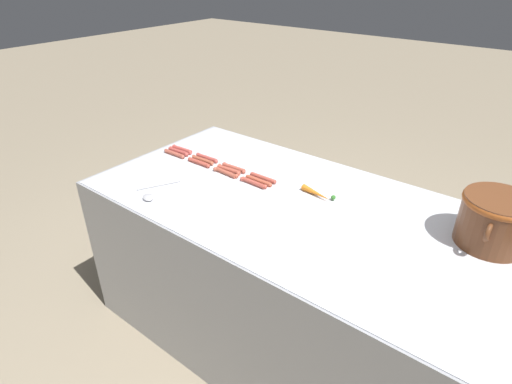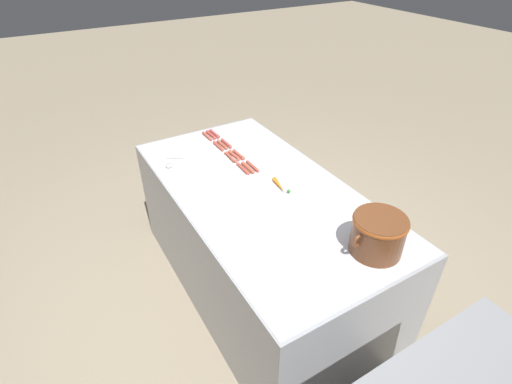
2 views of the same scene
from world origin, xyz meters
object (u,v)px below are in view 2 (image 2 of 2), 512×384
at_px(hot_dog_6, 234,155).
at_px(carrot, 280,186).
at_px(hot_dog_5, 222,144).
at_px(hot_dog_8, 207,136).
at_px(bean_pot, 378,233).
at_px(hot_dog_2, 239,154).
at_px(hot_dog_4, 211,135).
at_px(hot_dog_7, 248,168).
at_px(hot_dog_10, 230,157).
at_px(hot_dog_9, 218,146).
at_px(hot_dog_0, 215,134).
at_px(hot_dog_1, 226,143).
at_px(hot_dog_11, 243,168).
at_px(serving_spoon, 173,163).
at_px(hot_dog_3, 253,166).

relative_size(hot_dog_6, carrot, 0.91).
bearing_deg(hot_dog_5, hot_dog_8, -78.34).
bearing_deg(bean_pot, hot_dog_8, -83.11).
height_order(hot_dog_2, hot_dog_8, same).
bearing_deg(hot_dog_2, hot_dog_4, -85.20).
bearing_deg(hot_dog_7, hot_dog_10, -79.78).
xyz_separation_m(hot_dog_2, hot_dog_4, (0.03, -0.40, 0.00)).
bearing_deg(hot_dog_10, bean_pot, 99.00).
bearing_deg(hot_dog_5, hot_dog_2, 99.00).
height_order(hot_dog_5, hot_dog_9, same).
relative_size(hot_dog_8, bean_pot, 0.48).
bearing_deg(hot_dog_0, hot_dog_8, 8.62).
height_order(hot_dog_6, hot_dog_7, same).
bearing_deg(hot_dog_0, hot_dog_1, 91.24).
bearing_deg(hot_dog_11, hot_dog_5, -95.38).
relative_size(hot_dog_8, carrot, 0.91).
relative_size(hot_dog_2, carrot, 0.91).
relative_size(hot_dog_1, hot_dog_11, 1.00).
xyz_separation_m(hot_dog_9, hot_dog_10, (0.00, 0.20, 0.00)).
height_order(hot_dog_0, hot_dog_11, same).
height_order(hot_dog_5, hot_dog_10, same).
relative_size(hot_dog_9, hot_dog_11, 1.00).
bearing_deg(serving_spoon, carrot, 126.59).
bearing_deg(hot_dog_4, hot_dog_1, 100.79).
relative_size(hot_dog_6, hot_dog_7, 1.00).
xyz_separation_m(hot_dog_0, hot_dog_3, (-0.00, 0.60, 0.00)).
bearing_deg(hot_dog_3, hot_dog_1, -90.03).
distance_m(hot_dog_7, hot_dog_9, 0.39).
height_order(hot_dog_7, hot_dog_10, same).
bearing_deg(hot_dog_11, hot_dog_9, -90.06).
xyz_separation_m(hot_dog_7, hot_dog_11, (0.03, -0.01, 0.00)).
distance_m(hot_dog_2, hot_dog_8, 0.40).
xyz_separation_m(hot_dog_5, carrot, (-0.06, 0.71, 0.00)).
xyz_separation_m(hot_dog_0, hot_dog_9, (0.07, 0.21, 0.00)).
relative_size(hot_dog_3, hot_dog_5, 1.00).
bearing_deg(bean_pot, hot_dog_4, -84.44).
bearing_deg(hot_dog_10, serving_spoon, -20.23).
bearing_deg(hot_dog_6, hot_dog_4, -89.89).
bearing_deg(hot_dog_6, hot_dog_10, 14.94).
height_order(hot_dog_10, hot_dog_11, same).
relative_size(hot_dog_4, serving_spoon, 0.65).
relative_size(hot_dog_2, hot_dog_9, 1.00).
relative_size(hot_dog_3, bean_pot, 0.48).
xyz_separation_m(hot_dog_11, serving_spoon, (0.38, -0.33, -0.00)).
bearing_deg(hot_dog_3, hot_dog_7, 0.97).
bearing_deg(hot_dog_6, hot_dog_7, 89.41).
distance_m(hot_dog_1, bean_pot, 1.45).
bearing_deg(hot_dog_0, hot_dog_5, 81.07).
xyz_separation_m(hot_dog_8, serving_spoon, (0.38, 0.26, -0.00)).
relative_size(hot_dog_11, carrot, 0.91).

